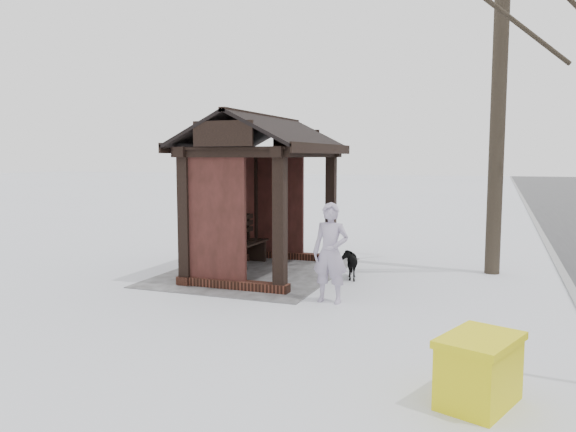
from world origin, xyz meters
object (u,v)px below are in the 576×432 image
at_px(pedestrian, 331,253).
at_px(dog, 349,263).
at_px(bus_shelter, 258,163).
at_px(grit_bin, 479,370).

distance_m(pedestrian, dog, 1.82).
distance_m(bus_shelter, grit_bin, 6.70).
bearing_deg(bus_shelter, grit_bin, 42.07).
bearing_deg(bus_shelter, pedestrian, 48.99).
distance_m(dog, grit_bin, 5.39).
xyz_separation_m(pedestrian, dog, (-1.75, -0.15, -0.48)).
height_order(bus_shelter, grit_bin, bus_shelter).
bearing_deg(pedestrian, bus_shelter, 141.11).
xyz_separation_m(bus_shelter, dog, (-0.01, 1.85, -1.86)).
relative_size(pedestrian, grit_bin, 1.58).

